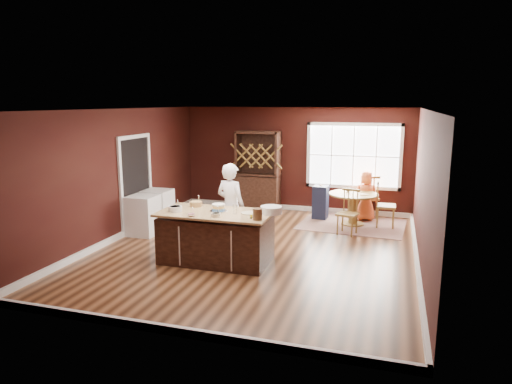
# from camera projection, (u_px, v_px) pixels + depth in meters

# --- Properties ---
(room_shell) EXTENTS (7.00, 7.00, 7.00)m
(room_shell) POSITION_uv_depth(u_px,v_px,m) (256.00, 182.00, 8.64)
(room_shell) COLOR brown
(room_shell) RESTS_ON ground
(window) EXTENTS (2.36, 0.10, 1.66)m
(window) POSITION_uv_depth(u_px,v_px,m) (353.00, 156.00, 11.44)
(window) COLOR white
(window) RESTS_ON room_shell
(doorway) EXTENTS (0.08, 1.26, 2.13)m
(doorway) POSITION_uv_depth(u_px,v_px,m) (136.00, 185.00, 10.12)
(doorway) COLOR white
(doorway) RESTS_ON room_shell
(kitchen_island) EXTENTS (2.00, 1.05, 0.92)m
(kitchen_island) POSITION_uv_depth(u_px,v_px,m) (216.00, 238.00, 8.17)
(kitchen_island) COLOR black
(kitchen_island) RESTS_ON ground
(dining_table) EXTENTS (1.14, 1.14, 0.75)m
(dining_table) POSITION_uv_depth(u_px,v_px,m) (353.00, 202.00, 10.61)
(dining_table) COLOR brown
(dining_table) RESTS_ON ground
(baker) EXTENTS (0.71, 0.57, 1.71)m
(baker) POSITION_uv_depth(u_px,v_px,m) (231.00, 207.00, 8.75)
(baker) COLOR white
(baker) RESTS_ON ground
(layer_cake) EXTENTS (0.32, 0.32, 0.13)m
(layer_cake) POSITION_uv_depth(u_px,v_px,m) (218.00, 208.00, 8.13)
(layer_cake) COLOR silver
(layer_cake) RESTS_ON kitchen_island
(bowl_blue) EXTENTS (0.24, 0.24, 0.09)m
(bowl_blue) POSITION_uv_depth(u_px,v_px,m) (175.00, 209.00, 8.12)
(bowl_blue) COLOR white
(bowl_blue) RESTS_ON kitchen_island
(bowl_yellow) EXTENTS (0.24, 0.24, 0.09)m
(bowl_yellow) POSITION_uv_depth(u_px,v_px,m) (196.00, 204.00, 8.51)
(bowl_yellow) COLOR #A67944
(bowl_yellow) RESTS_ON kitchen_island
(bowl_pink) EXTENTS (0.13, 0.13, 0.05)m
(bowl_pink) POSITION_uv_depth(u_px,v_px,m) (191.00, 215.00, 7.76)
(bowl_pink) COLOR silver
(bowl_pink) RESTS_ON kitchen_island
(bowl_olive) EXTENTS (0.16, 0.16, 0.06)m
(bowl_olive) POSITION_uv_depth(u_px,v_px,m) (216.00, 215.00, 7.75)
(bowl_olive) COLOR beige
(bowl_olive) RESTS_ON kitchen_island
(drinking_glass) EXTENTS (0.08, 0.08, 0.16)m
(drinking_glass) POSITION_uv_depth(u_px,v_px,m) (235.00, 209.00, 7.94)
(drinking_glass) COLOR silver
(drinking_glass) RESTS_ON kitchen_island
(dinner_plate) EXTENTS (0.28, 0.28, 0.02)m
(dinner_plate) POSITION_uv_depth(u_px,v_px,m) (249.00, 213.00, 7.96)
(dinner_plate) COLOR #F0E9AA
(dinner_plate) RESTS_ON kitchen_island
(white_tub) EXTENTS (0.37, 0.37, 0.13)m
(white_tub) POSITION_uv_depth(u_px,v_px,m) (271.00, 210.00, 7.95)
(white_tub) COLOR silver
(white_tub) RESTS_ON kitchen_island
(stoneware_crock) EXTENTS (0.16, 0.16, 0.19)m
(stoneware_crock) POSITION_uv_depth(u_px,v_px,m) (257.00, 214.00, 7.52)
(stoneware_crock) COLOR brown
(stoneware_crock) RESTS_ON kitchen_island
(toy_figurine) EXTENTS (0.04, 0.04, 0.07)m
(toy_figurine) POSITION_uv_depth(u_px,v_px,m) (251.00, 217.00, 7.61)
(toy_figurine) COLOR #F7EC0E
(toy_figurine) RESTS_ON kitchen_island
(rug) EXTENTS (2.49, 1.99, 0.01)m
(rug) POSITION_uv_depth(u_px,v_px,m) (352.00, 224.00, 10.72)
(rug) COLOR brown
(rug) RESTS_ON ground
(chair_east) EXTENTS (0.45, 0.47, 1.09)m
(chair_east) POSITION_uv_depth(u_px,v_px,m) (386.00, 204.00, 10.41)
(chair_east) COLOR brown
(chair_east) RESTS_ON ground
(chair_south) EXTENTS (0.50, 0.48, 1.00)m
(chair_south) POSITION_uv_depth(u_px,v_px,m) (348.00, 212.00, 9.84)
(chair_south) COLOR #985F3C
(chair_south) RESTS_ON ground
(chair_north) EXTENTS (0.60, 0.59, 1.09)m
(chair_north) POSITION_uv_depth(u_px,v_px,m) (368.00, 196.00, 11.27)
(chair_north) COLOR brown
(chair_north) RESTS_ON ground
(seated_woman) EXTENTS (0.66, 0.49, 1.21)m
(seated_woman) POSITION_uv_depth(u_px,v_px,m) (366.00, 196.00, 10.99)
(seated_woman) COLOR orange
(seated_woman) RESTS_ON ground
(high_chair) EXTENTS (0.37, 0.37, 0.86)m
(high_chair) POSITION_uv_depth(u_px,v_px,m) (320.00, 202.00, 11.19)
(high_chair) COLOR black
(high_chair) RESTS_ON ground
(toddler) EXTENTS (0.18, 0.14, 0.26)m
(toddler) POSITION_uv_depth(u_px,v_px,m) (324.00, 186.00, 11.10)
(toddler) COLOR #8CA5BF
(toddler) RESTS_ON high_chair
(table_plate) EXTENTS (0.21, 0.21, 0.02)m
(table_plate) POSITION_uv_depth(u_px,v_px,m) (364.00, 194.00, 10.41)
(table_plate) COLOR beige
(table_plate) RESTS_ON dining_table
(table_cup) EXTENTS (0.13, 0.13, 0.09)m
(table_cup) POSITION_uv_depth(u_px,v_px,m) (348.00, 190.00, 10.75)
(table_cup) COLOR silver
(table_cup) RESTS_ON dining_table
(hutch) EXTENTS (1.14, 0.47, 2.09)m
(hutch) POSITION_uv_depth(u_px,v_px,m) (258.00, 171.00, 11.99)
(hutch) COLOR #352115
(hutch) RESTS_ON ground
(washer) EXTENTS (0.59, 0.57, 0.86)m
(washer) POSITION_uv_depth(u_px,v_px,m) (143.00, 215.00, 9.84)
(washer) COLOR white
(washer) RESTS_ON ground
(dryer) EXTENTS (0.60, 0.58, 0.87)m
(dryer) POSITION_uv_depth(u_px,v_px,m) (158.00, 209.00, 10.44)
(dryer) COLOR white
(dryer) RESTS_ON ground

